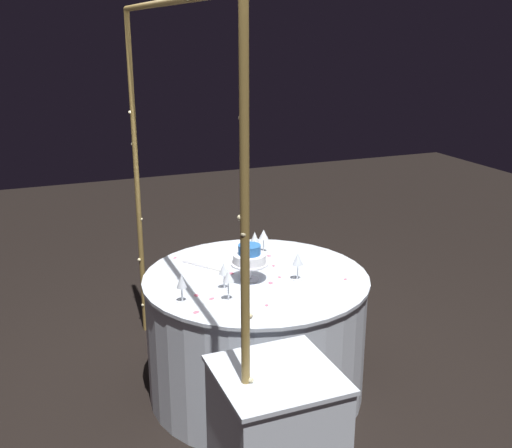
# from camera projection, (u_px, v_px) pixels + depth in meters

# --- Properties ---
(ground_plane) EXTENTS (12.00, 12.00, 0.00)m
(ground_plane) POSITION_uv_depth(u_px,v_px,m) (256.00, 390.00, 3.84)
(ground_plane) COLOR black
(decorative_arch) EXTENTS (2.18, 0.06, 2.31)m
(decorative_arch) POSITION_uv_depth(u_px,v_px,m) (173.00, 160.00, 3.22)
(decorative_arch) COLOR olive
(decorative_arch) RESTS_ON ground
(main_table) EXTENTS (1.34, 1.34, 0.77)m
(main_table) POSITION_uv_depth(u_px,v_px,m) (256.00, 335.00, 3.73)
(main_table) COLOR silver
(main_table) RESTS_ON ground
(tiered_cake) EXTENTS (0.22, 0.22, 0.22)m
(tiered_cake) POSITION_uv_depth(u_px,v_px,m) (249.00, 258.00, 3.51)
(tiered_cake) COLOR silver
(tiered_cake) RESTS_ON main_table
(wine_glass_0) EXTENTS (0.06, 0.06, 0.16)m
(wine_glass_0) POSITION_uv_depth(u_px,v_px,m) (182.00, 283.00, 3.23)
(wine_glass_0) COLOR silver
(wine_glass_0) RESTS_ON main_table
(wine_glass_1) EXTENTS (0.06, 0.06, 0.16)m
(wine_glass_1) POSITION_uv_depth(u_px,v_px,m) (224.00, 270.00, 3.40)
(wine_glass_1) COLOR silver
(wine_glass_1) RESTS_ON main_table
(wine_glass_2) EXTENTS (0.06, 0.06, 0.15)m
(wine_glass_2) POSITION_uv_depth(u_px,v_px,m) (264.00, 236.00, 3.96)
(wine_glass_2) COLOR silver
(wine_glass_2) RESTS_ON main_table
(wine_glass_3) EXTENTS (0.06, 0.06, 0.17)m
(wine_glass_3) POSITION_uv_depth(u_px,v_px,m) (298.00, 260.00, 3.52)
(wine_glass_3) COLOR silver
(wine_glass_3) RESTS_ON main_table
(wine_glass_4) EXTENTS (0.06, 0.06, 0.18)m
(wine_glass_4) POSITION_uv_depth(u_px,v_px,m) (255.00, 239.00, 3.85)
(wine_glass_4) COLOR silver
(wine_glass_4) RESTS_ON main_table
(wine_glass_5) EXTENTS (0.06, 0.06, 0.17)m
(wine_glass_5) POSITION_uv_depth(u_px,v_px,m) (228.00, 278.00, 3.24)
(wine_glass_5) COLOR silver
(wine_glass_5) RESTS_ON main_table
(cake_knife) EXTENTS (0.25, 0.19, 0.01)m
(cake_knife) POSITION_uv_depth(u_px,v_px,m) (204.00, 266.00, 3.74)
(cake_knife) COLOR silver
(cake_knife) RESTS_ON main_table
(rose_petal_0) EXTENTS (0.04, 0.05, 0.00)m
(rose_petal_0) POSITION_uv_depth(u_px,v_px,m) (196.00, 312.00, 3.14)
(rose_petal_0) COLOR #EA6B84
(rose_petal_0) RESTS_ON main_table
(rose_petal_1) EXTENTS (0.03, 0.03, 0.00)m
(rose_petal_1) POSITION_uv_depth(u_px,v_px,m) (241.00, 268.00, 3.73)
(rose_petal_1) COLOR #EA6B84
(rose_petal_1) RESTS_ON main_table
(rose_petal_2) EXTENTS (0.03, 0.03, 0.00)m
(rose_petal_2) POSITION_uv_depth(u_px,v_px,m) (267.00, 305.00, 3.22)
(rose_petal_2) COLOR #EA6B84
(rose_petal_2) RESTS_ON main_table
(rose_petal_3) EXTENTS (0.03, 0.02, 0.00)m
(rose_petal_3) POSITION_uv_depth(u_px,v_px,m) (280.00, 277.00, 3.59)
(rose_petal_3) COLOR #EA6B84
(rose_petal_3) RESTS_ON main_table
(rose_petal_4) EXTENTS (0.04, 0.04, 0.00)m
(rose_petal_4) POSITION_uv_depth(u_px,v_px,m) (269.00, 256.00, 3.93)
(rose_petal_4) COLOR #EA6B84
(rose_petal_4) RESTS_ON main_table
(rose_petal_5) EXTENTS (0.04, 0.04, 0.00)m
(rose_petal_5) POSITION_uv_depth(u_px,v_px,m) (212.00, 299.00, 3.30)
(rose_petal_5) COLOR #EA6B84
(rose_petal_5) RESTS_ON main_table
(rose_petal_6) EXTENTS (0.03, 0.04, 0.00)m
(rose_petal_6) POSITION_uv_depth(u_px,v_px,m) (237.00, 268.00, 3.72)
(rose_petal_6) COLOR #EA6B84
(rose_petal_6) RESTS_ON main_table
(rose_petal_7) EXTENTS (0.03, 0.03, 0.00)m
(rose_petal_7) POSITION_uv_depth(u_px,v_px,m) (175.00, 258.00, 3.89)
(rose_petal_7) COLOR #EA6B84
(rose_petal_7) RESTS_ON main_table
(rose_petal_8) EXTENTS (0.03, 0.03, 0.00)m
(rose_petal_8) POSITION_uv_depth(u_px,v_px,m) (274.00, 266.00, 3.76)
(rose_petal_8) COLOR #EA6B84
(rose_petal_8) RESTS_ON main_table
(rose_petal_9) EXTENTS (0.04, 0.03, 0.00)m
(rose_petal_9) POSITION_uv_depth(u_px,v_px,m) (196.00, 295.00, 3.34)
(rose_petal_9) COLOR #EA6B84
(rose_petal_9) RESTS_ON main_table
(rose_petal_10) EXTENTS (0.03, 0.03, 0.00)m
(rose_petal_10) POSITION_uv_depth(u_px,v_px,m) (345.00, 279.00, 3.56)
(rose_petal_10) COLOR #EA6B84
(rose_petal_10) RESTS_ON main_table
(rose_petal_11) EXTENTS (0.04, 0.04, 0.00)m
(rose_petal_11) POSITION_uv_depth(u_px,v_px,m) (271.00, 283.00, 3.51)
(rose_petal_11) COLOR #EA6B84
(rose_petal_11) RESTS_ON main_table
(rose_petal_12) EXTENTS (0.04, 0.03, 0.00)m
(rose_petal_12) POSITION_uv_depth(u_px,v_px,m) (231.00, 273.00, 3.64)
(rose_petal_12) COLOR #EA6B84
(rose_petal_12) RESTS_ON main_table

